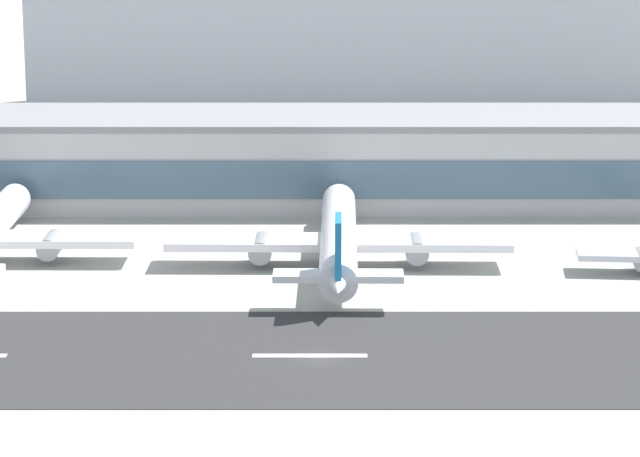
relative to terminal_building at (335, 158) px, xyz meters
name	(u,v)px	position (x,y,z in m)	size (l,w,h in m)	color
ground_plane	(312,359)	(-3.57, -78.50, -6.66)	(1400.00, 1400.00, 0.00)	#A8A8A3
runway_strip	(312,356)	(-3.57, -77.74, -6.62)	(800.00, 33.00, 0.08)	#2D2D30
runway_centreline_dash_4	(303,356)	(-4.49, -77.74, -6.57)	(12.00, 1.20, 0.01)	white
terminal_building	(335,158)	(0.00, 0.00, 0.00)	(221.16, 23.78, 13.31)	#B7BABC
distant_hotel_block	(386,5)	(11.88, 93.14, 14.91)	(149.48, 26.24, 43.14)	#A8B2BC
airliner_blue_tail_gate_1	(331,241)	(-1.08, -41.05, -3.19)	(44.13, 52.23, 10.90)	silver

